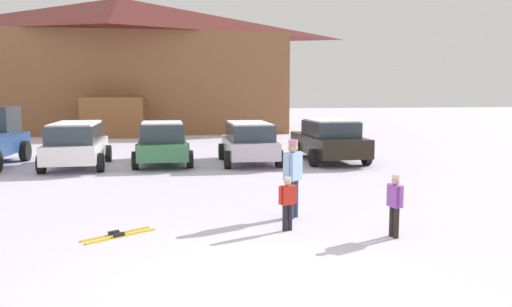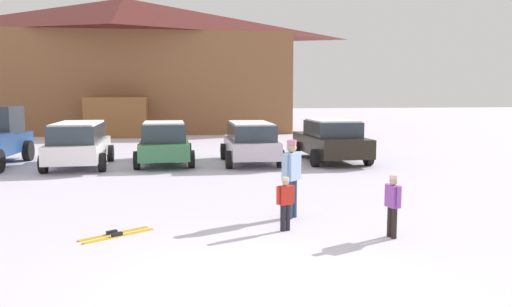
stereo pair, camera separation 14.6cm
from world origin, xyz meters
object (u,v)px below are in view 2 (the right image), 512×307
(parked_black_sedan, at_px, (331,140))
(pair_of_skis, at_px, (116,234))
(ski_lodge, at_px, (126,65))
(skier_child_in_purple_jacket, at_px, (393,202))
(parked_white_suv, at_px, (79,143))
(parked_green_coupe, at_px, (164,143))
(skier_child_in_red_jacket, at_px, (285,201))
(parked_silver_wagon, at_px, (250,141))
(skier_adult_in_blue_parka, at_px, (291,174))

(parked_black_sedan, height_order, pair_of_skis, parked_black_sedan)
(ski_lodge, xyz_separation_m, pair_of_skis, (2.42, -26.66, -4.59))
(skier_child_in_purple_jacket, relative_size, pair_of_skis, 0.88)
(parked_white_suv, distance_m, parked_green_coupe, 3.03)
(skier_child_in_purple_jacket, bearing_deg, skier_child_in_red_jacket, 157.82)
(ski_lodge, height_order, parked_white_suv, ski_lodge)
(parked_white_suv, xyz_separation_m, parked_silver_wagon, (6.22, -0.01, -0.02))
(ski_lodge, height_order, parked_green_coupe, ski_lodge)
(pair_of_skis, bearing_deg, parked_green_coupe, 86.25)
(parked_white_suv, relative_size, skier_adult_in_blue_parka, 2.62)
(parked_green_coupe, height_order, pair_of_skis, parked_green_coupe)
(ski_lodge, xyz_separation_m, parked_white_suv, (0.03, -17.46, -3.74))
(parked_green_coupe, relative_size, parked_black_sedan, 0.93)
(parked_black_sedan, relative_size, skier_child_in_purple_jacket, 3.88)
(parked_silver_wagon, bearing_deg, parked_black_sedan, 1.94)
(skier_child_in_red_jacket, bearing_deg, parked_green_coupe, 104.86)
(ski_lodge, relative_size, parked_green_coupe, 5.38)
(parked_silver_wagon, bearing_deg, skier_adult_in_blue_parka, -92.16)
(ski_lodge, height_order, skier_child_in_purple_jacket, ski_lodge)
(parked_green_coupe, height_order, parked_black_sedan, parked_black_sedan)
(parked_green_coupe, bearing_deg, skier_child_in_red_jacket, -75.14)
(parked_white_suv, bearing_deg, skier_child_in_purple_jacket, -53.73)
(skier_child_in_purple_jacket, bearing_deg, skier_adult_in_blue_parka, 131.44)
(parked_green_coupe, relative_size, skier_adult_in_blue_parka, 2.53)
(parked_white_suv, distance_m, skier_adult_in_blue_parka, 10.27)
(parked_green_coupe, bearing_deg, parked_silver_wagon, -5.69)
(parked_green_coupe, relative_size, parked_silver_wagon, 1.03)
(parked_silver_wagon, height_order, skier_child_in_purple_jacket, parked_silver_wagon)
(parked_green_coupe, bearing_deg, skier_adult_in_blue_parka, -71.59)
(ski_lodge, height_order, parked_black_sedan, ski_lodge)
(parked_silver_wagon, bearing_deg, skier_child_in_purple_jacket, -83.27)
(parked_silver_wagon, distance_m, skier_adult_in_blue_parka, 8.39)
(parked_green_coupe, xyz_separation_m, skier_child_in_red_jacket, (2.56, -9.66, -0.21))
(skier_adult_in_blue_parka, relative_size, skier_child_in_purple_jacket, 1.43)
(skier_child_in_purple_jacket, bearing_deg, parked_silver_wagon, 96.73)
(parked_silver_wagon, height_order, parked_black_sedan, parked_black_sedan)
(parked_white_suv, xyz_separation_m, skier_child_in_red_jacket, (5.58, -9.35, -0.28))
(parked_black_sedan, bearing_deg, ski_lodge, 118.49)
(parked_silver_wagon, distance_m, skier_child_in_purple_jacket, 10.17)
(parked_green_coupe, relative_size, skier_child_in_purple_jacket, 3.63)
(parked_silver_wagon, relative_size, skier_child_in_red_jacket, 3.92)
(skier_child_in_purple_jacket, xyz_separation_m, pair_of_skis, (-5.03, 0.90, -0.64))
(ski_lodge, xyz_separation_m, parked_green_coupe, (3.04, -17.15, -3.81))
(parked_white_suv, bearing_deg, parked_silver_wagon, -0.09)
(pair_of_skis, bearing_deg, skier_child_in_purple_jacket, -10.20)
(parked_white_suv, xyz_separation_m, parked_black_sedan, (9.39, 0.10, -0.04))
(parked_black_sedan, bearing_deg, skier_child_in_red_jacket, -112.00)
(ski_lodge, xyz_separation_m, parked_black_sedan, (9.42, -17.37, -3.78))
(ski_lodge, height_order, skier_child_in_red_jacket, ski_lodge)
(skier_child_in_red_jacket, height_order, pair_of_skis, skier_child_in_red_jacket)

